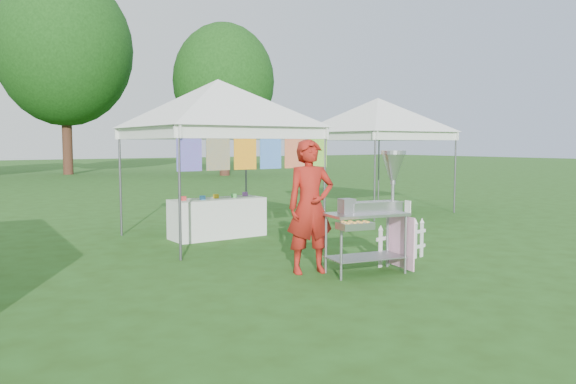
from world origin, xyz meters
TOP-DOWN VIEW (x-y plane):
  - ground at (0.00, 0.00)m, footprint 120.00×120.00m
  - canopy_main at (0.00, 3.49)m, footprint 4.24×4.24m
  - canopy_right at (5.50, 5.00)m, footprint 4.24×4.24m
  - tree_mid at (3.00, 28.00)m, footprint 7.60×7.60m
  - tree_right at (10.00, 22.00)m, footprint 5.60×5.60m
  - donut_cart at (0.53, -0.25)m, footprint 1.35×0.84m
  - vendor at (-0.26, 0.27)m, footprint 0.78×0.62m
  - picket_fence at (1.32, 0.04)m, footprint 1.25×0.22m
  - display_table at (0.04, 3.66)m, footprint 1.80×0.70m

SIDE VIEW (x-z plane):
  - ground at x=0.00m, z-range 0.00..0.00m
  - picket_fence at x=1.32m, z-range 0.01..0.57m
  - display_table at x=0.04m, z-range 0.00..0.75m
  - vendor at x=-0.26m, z-range 0.00..1.87m
  - donut_cart at x=0.53m, z-range 0.15..1.86m
  - canopy_main at x=0.00m, z-range 1.26..4.71m
  - canopy_right at x=5.50m, z-range 1.27..4.72m
  - tree_right at x=10.00m, z-range 0.97..9.39m
  - tree_mid at x=3.00m, z-range 1.38..12.90m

